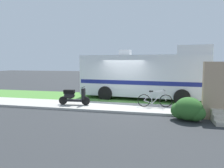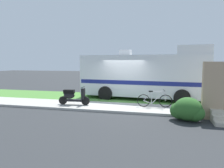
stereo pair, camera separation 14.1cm
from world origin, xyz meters
name	(u,v)px [view 2 (the right image)]	position (x,y,z in m)	size (l,w,h in m)	color
ground_plane	(121,104)	(0.00, 0.00, 0.00)	(80.00, 80.00, 0.00)	#2D3033
sidewalk	(117,107)	(0.00, -1.20, 0.06)	(24.00, 2.00, 0.12)	#ADAAA3
grass_strip	(126,99)	(0.00, 1.50, 0.04)	(24.00, 3.40, 0.08)	#4C8438
motorhome_rv	(145,75)	(1.19, 1.72, 1.56)	(7.86, 3.03, 3.30)	silver
scooter	(73,96)	(-2.34, -1.36, 0.58)	(1.69, 0.50, 0.97)	black
bicycle	(155,100)	(1.90, -0.93, 0.49)	(1.72, 0.52, 0.88)	black
pickup_truck_near	(131,79)	(-0.33, 5.98, 0.93)	(5.09, 2.20, 1.73)	silver
bush_by_porch	(187,110)	(3.26, -2.69, 0.45)	(1.33, 1.00, 0.95)	#2D6026
bottle_green	(206,111)	(4.17, -1.75, 0.23)	(0.08, 0.08, 0.27)	#B2B2B7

